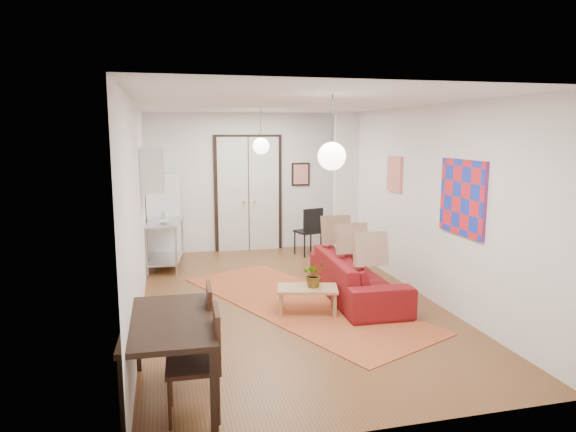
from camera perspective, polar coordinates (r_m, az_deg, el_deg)
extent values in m
plane|color=brown|center=(7.84, -0.09, -9.32)|extent=(7.00, 7.00, 0.00)
cube|color=silver|center=(7.44, -0.09, 12.37)|extent=(4.20, 7.00, 0.02)
cube|color=silver|center=(10.91, -4.47, 3.75)|extent=(4.20, 0.02, 2.90)
cube|color=silver|center=(4.24, 11.26, -5.26)|extent=(4.20, 0.02, 2.90)
cube|color=silver|center=(7.30, -16.32, 0.63)|extent=(0.02, 7.00, 2.90)
cube|color=silver|center=(8.25, 14.23, 1.69)|extent=(0.02, 7.00, 2.90)
cube|color=silver|center=(10.89, -4.41, 2.42)|extent=(1.44, 0.06, 2.50)
cube|color=silver|center=(10.46, 6.46, 3.48)|extent=(0.50, 0.10, 2.90)
cube|color=white|center=(8.74, -14.88, 5.04)|extent=(0.35, 1.00, 0.70)
cube|color=red|center=(7.14, 18.81, 1.95)|extent=(0.05, 1.00, 1.00)
cube|color=beige|center=(8.91, 11.77, 4.59)|extent=(0.05, 0.50, 0.60)
cube|color=red|center=(11.11, 1.43, 4.65)|extent=(0.40, 0.03, 0.50)
cube|color=#9F7042|center=(9.23, -15.78, 5.53)|extent=(0.03, 0.44, 0.54)
sphere|color=white|center=(9.38, -3.02, 7.76)|extent=(0.30, 0.30, 0.30)
cylinder|color=black|center=(9.38, -3.04, 10.20)|extent=(0.01, 0.01, 0.50)
sphere|color=white|center=(5.51, 4.89, 6.64)|extent=(0.30, 0.30, 0.30)
cylinder|color=black|center=(5.50, 4.95, 10.80)|extent=(0.01, 0.01, 0.50)
cube|color=#B55B2D|center=(7.70, 1.39, -9.62)|extent=(3.21, 4.57, 0.01)
imported|color=maroon|center=(7.91, 7.68, -6.67)|extent=(2.33, 0.99, 0.67)
cube|color=#AC8651|center=(7.21, 2.18, -8.07)|extent=(0.92, 0.66, 0.04)
cube|color=#AC8651|center=(7.01, -0.35, -10.16)|extent=(0.06, 0.06, 0.33)
cube|color=#AC8651|center=(7.21, 5.44, -9.65)|extent=(0.06, 0.06, 0.33)
cube|color=#AC8651|center=(7.35, -1.03, -9.23)|extent=(0.06, 0.06, 0.33)
cube|color=#AC8651|center=(7.54, 4.51, -8.78)|extent=(0.06, 0.06, 0.33)
imported|color=#2B602F|center=(7.18, 2.96, -6.50)|extent=(0.38, 0.35, 0.36)
cube|color=#B8BCBD|center=(9.72, -13.55, -0.62)|extent=(0.74, 1.23, 0.04)
cube|color=#B8BCBD|center=(9.86, -13.40, -4.61)|extent=(0.69, 1.19, 0.03)
cylinder|color=#B8BCBD|center=(9.27, -14.97, -3.89)|extent=(0.04, 0.04, 0.87)
cylinder|color=#B8BCBD|center=(9.27, -11.87, -3.77)|extent=(0.04, 0.04, 0.87)
cylinder|color=#B8BCBD|center=(10.33, -14.87, -2.55)|extent=(0.04, 0.04, 0.87)
cylinder|color=#B8BCBD|center=(10.33, -12.09, -2.44)|extent=(0.04, 0.04, 0.87)
imported|color=beige|center=(9.41, -13.55, -0.65)|extent=(0.27, 0.27, 0.05)
imported|color=teal|center=(9.94, -13.59, 0.26)|extent=(0.11, 0.11, 0.18)
cube|color=white|center=(10.50, -13.58, -0.09)|extent=(0.67, 0.67, 1.67)
cube|color=black|center=(4.98, -13.05, -11.34)|extent=(0.87, 1.46, 0.05)
cube|color=black|center=(4.55, -17.48, -19.13)|extent=(0.06, 0.06, 0.74)
cube|color=black|center=(4.56, -7.95, -18.75)|extent=(0.06, 0.06, 0.74)
cube|color=black|center=(5.76, -16.67, -12.87)|extent=(0.06, 0.06, 0.74)
cube|color=black|center=(5.76, -9.36, -12.58)|extent=(0.06, 0.06, 0.74)
cube|color=#3B1F12|center=(5.42, -10.97, -12.90)|extent=(0.49, 0.47, 0.04)
cube|color=#3B1F12|center=(5.53, -11.18, -9.51)|extent=(0.06, 0.45, 0.49)
cylinder|color=#3B1F12|center=(5.32, -12.96, -16.17)|extent=(0.03, 0.03, 0.47)
cylinder|color=#3B1F12|center=(5.34, -8.60, -15.95)|extent=(0.03, 0.03, 0.47)
cylinder|color=#3B1F12|center=(5.70, -13.03, -14.41)|extent=(0.03, 0.03, 0.47)
cylinder|color=#3B1F12|center=(5.71, -8.99, -14.21)|extent=(0.03, 0.03, 0.47)
cube|color=#3B1F12|center=(4.78, -10.52, -16.03)|extent=(0.49, 0.47, 0.04)
cube|color=#3B1F12|center=(4.87, -10.77, -12.13)|extent=(0.06, 0.45, 0.49)
cylinder|color=#3B1F12|center=(4.70, -12.79, -19.80)|extent=(0.03, 0.03, 0.47)
cylinder|color=#3B1F12|center=(4.72, -7.76, -19.54)|extent=(0.03, 0.03, 0.47)
cylinder|color=#3B1F12|center=(5.06, -12.89, -17.56)|extent=(0.03, 0.03, 0.47)
cylinder|color=#3B1F12|center=(5.08, -8.28, -17.33)|extent=(0.03, 0.03, 0.47)
cube|color=black|center=(10.54, 2.22, -1.74)|extent=(0.56, 0.56, 0.04)
cube|color=black|center=(10.69, 1.92, -0.16)|extent=(0.45, 0.16, 0.48)
cylinder|color=black|center=(10.35, 1.47, -3.30)|extent=(0.03, 0.03, 0.48)
cylinder|color=black|center=(10.46, 3.54, -3.19)|extent=(0.03, 0.03, 0.48)
cylinder|color=black|center=(10.72, 0.91, -2.86)|extent=(0.03, 0.03, 0.48)
cylinder|color=black|center=(10.82, 2.92, -2.75)|extent=(0.03, 0.03, 0.48)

